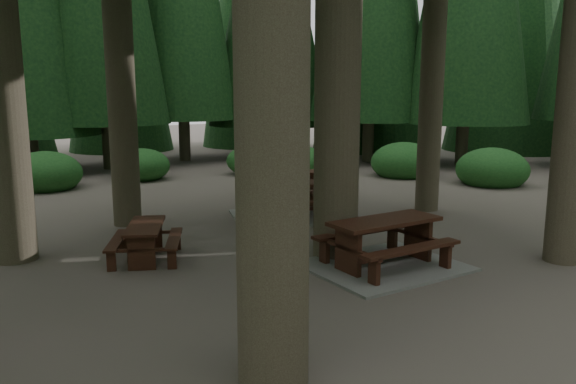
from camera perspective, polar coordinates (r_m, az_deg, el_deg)
ground at (r=10.18m, az=2.06°, el=-7.50°), size 80.00×80.00×0.00m
picnic_table_a at (r=10.13m, az=9.75°, el=-5.87°), size 2.73×2.31×0.88m
picnic_table_b at (r=10.74m, az=-14.28°, el=-4.39°), size 1.84×1.96×0.67m
picnic_table_c at (r=13.83m, az=-0.13°, el=-1.37°), size 3.21×2.96×0.88m
picnic_table_d at (r=16.33m, az=-0.21°, el=1.17°), size 2.26×2.09×0.78m
shrub_ring at (r=11.05m, az=2.58°, el=-3.91°), size 23.86×24.64×1.49m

